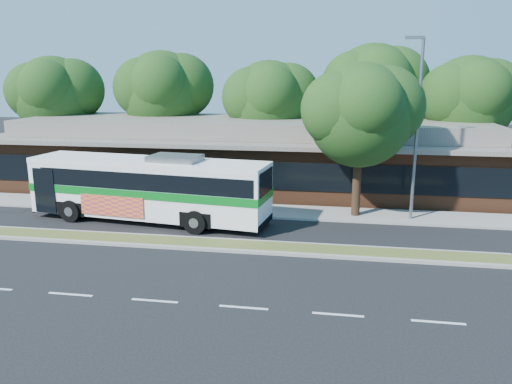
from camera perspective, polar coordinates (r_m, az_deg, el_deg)
ground at (r=21.59m, az=-6.81°, el=-6.57°), size 120.00×120.00×0.00m
median_strip at (r=22.11m, az=-6.38°, el=-5.87°), size 26.00×1.10×0.15m
sidewalk at (r=27.48m, az=-3.13°, el=-1.99°), size 44.00×2.60×0.12m
plaza_building at (r=33.38m, az=-0.73°, el=4.39°), size 33.20×11.20×4.45m
lamp_post at (r=25.86m, az=17.88°, el=7.35°), size 0.93×0.18×9.07m
tree_bg_a at (r=40.19m, az=-21.45°, el=10.37°), size 6.47×5.80×8.63m
tree_bg_b at (r=37.72m, az=-9.95°, el=11.36°), size 6.69×6.00×9.00m
tree_bg_c at (r=34.92m, az=2.19°, el=10.50°), size 6.24×5.60×8.26m
tree_bg_d at (r=35.73m, az=13.93°, el=11.52°), size 6.91×6.20×9.37m
tree_bg_e at (r=35.70m, az=23.72°, el=9.71°), size 6.47×5.80×8.50m
transit_bus at (r=25.62m, az=-12.08°, el=0.89°), size 12.54×4.20×3.46m
sedan at (r=34.50m, az=-19.93°, el=1.40°), size 4.88×3.55×1.31m
sidewalk_tree at (r=25.90m, az=12.64°, el=8.84°), size 5.85×5.24×7.93m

